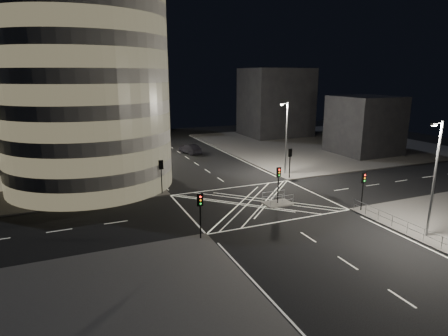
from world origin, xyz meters
name	(u,v)px	position (x,y,z in m)	size (l,w,h in m)	color
ground	(255,202)	(0.00, 0.00, 0.00)	(120.00, 120.00, 0.00)	black
sidewalk_far_right	(319,143)	(29.00, 27.00, 0.07)	(42.00, 42.00, 0.15)	#4E4B49
central_island	(278,203)	(2.00, -1.50, 0.07)	(3.00, 2.00, 0.15)	slate
office_tower_curved	(43,84)	(-20.74, 18.74, 12.65)	(30.00, 29.00, 27.20)	gray
office_block_rear	(41,89)	(-22.00, 42.00, 11.15)	(24.00, 16.00, 22.00)	gray
building_right_far	(275,102)	(26.00, 40.00, 7.65)	(14.00, 12.00, 15.00)	black
building_right_near	(364,125)	(30.00, 16.00, 5.15)	(10.00, 10.00, 10.00)	black
building_far_end	(128,95)	(-4.00, 58.00, 9.00)	(18.00, 8.00, 18.00)	black
tree_a	(142,151)	(-10.50, 9.00, 4.99)	(4.65, 4.65, 7.52)	black
tree_b	(133,146)	(-10.50, 15.00, 4.46)	(4.62, 4.62, 6.97)	black
tree_c	(126,140)	(-10.50, 21.00, 4.31)	(4.04, 4.04, 6.49)	black
tree_d	(120,128)	(-10.50, 27.00, 5.47)	(4.34, 4.34, 7.83)	black
tree_e	(116,129)	(-10.50, 33.00, 4.44)	(3.42, 3.42, 6.28)	black
traffic_signal_fl	(161,171)	(-8.80, 6.80, 2.91)	(0.55, 0.22, 4.00)	black
traffic_signal_nl	(200,208)	(-8.80, -6.80, 2.91)	(0.55, 0.22, 4.00)	black
traffic_signal_fr	(290,158)	(8.80, 6.80, 2.91)	(0.55, 0.22, 4.00)	black
traffic_signal_nr	(363,184)	(8.80, -6.80, 2.91)	(0.55, 0.22, 4.00)	black
traffic_signal_island	(278,178)	(2.00, -1.50, 2.91)	(0.55, 0.22, 4.00)	black
street_lamp_left_near	(146,142)	(-9.44, 12.00, 5.54)	(1.25, 0.25, 10.00)	slate
street_lamp_left_far	(124,125)	(-9.44, 30.00, 5.54)	(1.25, 0.25, 10.00)	slate
street_lamp_right_far	(286,136)	(9.44, 9.00, 5.54)	(1.25, 0.25, 10.00)	slate
street_lamp_right_near	(434,176)	(9.44, -14.00, 5.54)	(1.25, 0.25, 10.00)	slate
railing_near_right	(400,224)	(8.30, -12.15, 0.70)	(0.06, 11.70, 1.10)	slate
railing_island_south	(282,200)	(2.00, -2.40, 0.70)	(2.80, 0.06, 1.10)	slate
railing_island_north	(274,196)	(2.00, -0.60, 0.70)	(2.80, 0.06, 1.10)	slate
sedan	(190,149)	(1.55, 27.93, 0.85)	(1.81, 5.18, 1.71)	black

